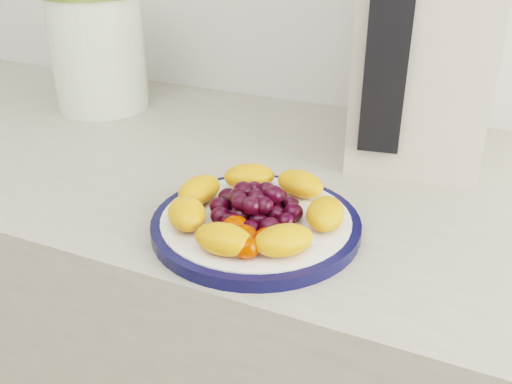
% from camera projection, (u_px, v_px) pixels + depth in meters
% --- Properties ---
extents(counter, '(3.50, 0.60, 0.90)m').
position_uv_depth(counter, '(239.00, 384.00, 1.05)').
color(counter, '#A7A18E').
rests_on(counter, floor).
extents(plate_rim, '(0.24, 0.24, 0.01)m').
position_uv_depth(plate_rim, '(256.00, 225.00, 0.66)').
color(plate_rim, '#0A0D34').
rests_on(plate_rim, counter).
extents(plate_face, '(0.22, 0.22, 0.02)m').
position_uv_depth(plate_face, '(256.00, 224.00, 0.66)').
color(plate_face, white).
rests_on(plate_face, counter).
extents(canister, '(0.17, 0.17, 0.20)m').
position_uv_depth(canister, '(98.00, 53.00, 1.02)').
color(canister, '#406A18').
rests_on(canister, counter).
extents(appliance_body, '(0.21, 0.27, 0.31)m').
position_uv_depth(appliance_body, '(424.00, 48.00, 0.81)').
color(appliance_body, beige).
rests_on(appliance_body, counter).
extents(appliance_panel, '(0.06, 0.03, 0.23)m').
position_uv_depth(appliance_panel, '(386.00, 65.00, 0.71)').
color(appliance_panel, black).
rests_on(appliance_panel, appliance_body).
extents(fruit_plate, '(0.21, 0.20, 0.04)m').
position_uv_depth(fruit_plate, '(253.00, 208.00, 0.64)').
color(fruit_plate, orange).
rests_on(fruit_plate, plate_face).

